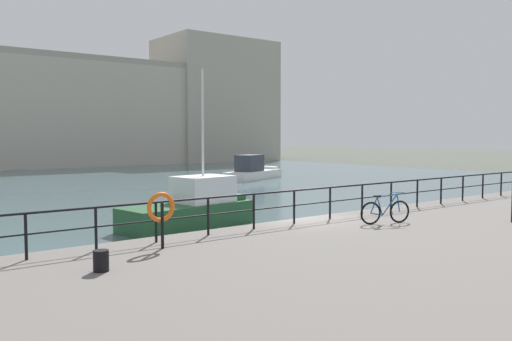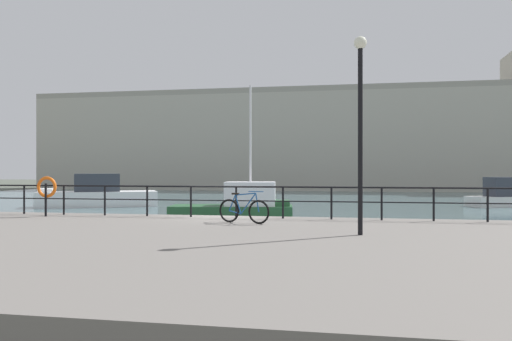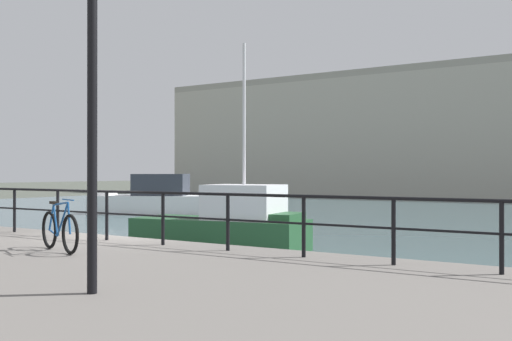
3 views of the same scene
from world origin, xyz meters
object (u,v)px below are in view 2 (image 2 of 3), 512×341
harbor_building (381,138)px  moored_blue_motorboat (237,210)px  moored_harbor_tender (511,196)px  parked_bicycle (244,210)px  moored_cabin_cruiser (97,195)px  quay_lamp_post (360,109)px  life_ring_stand (47,188)px

harbor_building → moored_blue_motorboat: harbor_building is taller
moored_harbor_tender → parked_bicycle: moored_harbor_tender is taller
parked_bicycle → moored_blue_motorboat: bearing=123.0°
harbor_building → moored_cabin_cruiser: harbor_building is taller
moored_blue_motorboat → quay_lamp_post: 12.46m
harbor_building → quay_lamp_post: size_ratio=15.98×
moored_harbor_tender → parked_bicycle: size_ratio=4.10×
moored_cabin_cruiser → parked_bicycle: (15.23, -19.75, 0.54)m
moored_harbor_tender → parked_bicycle: (-14.31, -25.77, 0.67)m
parked_bicycle → quay_lamp_post: 5.00m
moored_harbor_tender → life_ring_stand: bearing=-154.3°
moored_cabin_cruiser → quay_lamp_post: 29.12m
moored_blue_motorboat → parked_bicycle: size_ratio=3.88×
moored_cabin_cruiser → parked_bicycle: 24.95m
moored_cabin_cruiser → parked_bicycle: size_ratio=5.08×
moored_blue_motorboat → moored_harbor_tender: moored_blue_motorboat is taller
moored_cabin_cruiser → moored_harbor_tender: bearing=164.0°
moored_harbor_tender → moored_blue_motorboat: bearing=-156.3°
parked_bicycle → harbor_building: bearing=102.3°
harbor_building → parked_bicycle: harbor_building is taller
life_ring_stand → quay_lamp_post: bearing=-17.4°
moored_cabin_cruiser → life_ring_stand: life_ring_stand is taller
life_ring_stand → quay_lamp_post: size_ratio=0.28×
harbor_building → moored_cabin_cruiser: bearing=-120.8°
life_ring_stand → harbor_building: bearing=76.1°
harbor_building → life_ring_stand: bearing=-103.9°
quay_lamp_post → life_ring_stand: bearing=162.6°
moored_harbor_tender → quay_lamp_post: size_ratio=1.41×
harbor_building → moored_blue_motorboat: bearing=-100.0°
harbor_building → life_ring_stand: size_ratio=56.50×
harbor_building → moored_cabin_cruiser: (-21.47, -36.04, -6.03)m
moored_harbor_tender → moored_cabin_cruiser: size_ratio=0.81×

